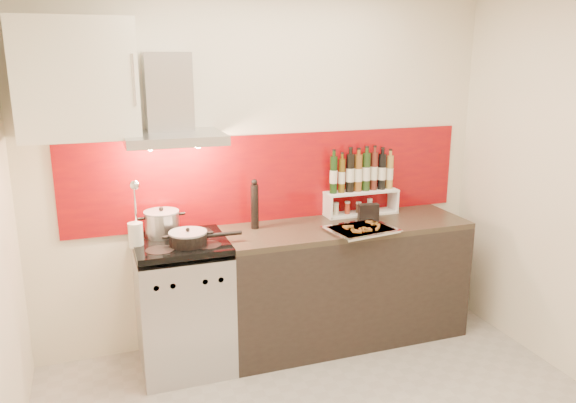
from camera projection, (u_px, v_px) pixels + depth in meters
name	position (u px, v px, depth m)	size (l,w,h in m)	color
back_wall	(268.00, 167.00, 4.09)	(3.40, 0.02, 2.60)	silver
backsplash	(275.00, 177.00, 4.11)	(3.00, 0.02, 0.64)	maroon
range_stove	(184.00, 306.00, 3.80)	(0.60, 0.60, 0.91)	#B7B7BA
counter	(344.00, 282.00, 4.19)	(1.80, 0.60, 0.90)	black
range_hood	(171.00, 111.00, 3.60)	(0.62, 0.50, 0.61)	#B7B7BA
upper_cabinet	(76.00, 79.00, 3.36)	(0.70, 0.35, 0.72)	white
stock_pot	(162.00, 223.00, 3.76)	(0.23, 0.23, 0.20)	#B7B7BA
saute_pan	(189.00, 238.00, 3.60)	(0.48, 0.25, 0.11)	black
utensil_jar	(136.00, 227.00, 3.56)	(0.09, 0.14, 0.45)	silver
pepper_mill	(255.00, 205.00, 3.93)	(0.06, 0.06, 0.36)	black
step_shelf	(361.00, 183.00, 4.27)	(0.58, 0.16, 0.48)	white
caddy_box	(368.00, 212.00, 4.16)	(0.15, 0.06, 0.13)	black
baking_tray	(361.00, 229.00, 3.90)	(0.51, 0.42, 0.03)	silver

